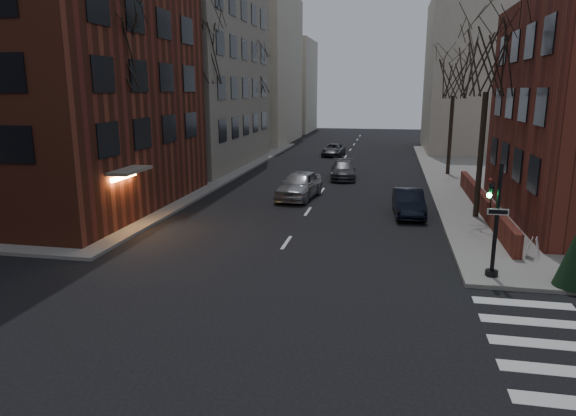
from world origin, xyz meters
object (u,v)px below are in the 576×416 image
at_px(tree_left_a, 112,48).
at_px(streetlamp_far, 265,113).
at_px(tree_right_b, 454,75).
at_px(parked_sedan, 409,203).
at_px(car_lane_gray, 343,170).
at_px(tree_right_a, 489,58).
at_px(streetlamp_near, 191,127).
at_px(car_lane_far, 333,150).
at_px(car_lane_silver, 299,185).
at_px(traffic_signal, 494,228).
at_px(sandwich_board, 533,248).
at_px(tree_left_c, 254,74).
at_px(tree_left_b, 202,55).

relative_size(tree_left_a, streetlamp_far, 1.63).
distance_m(tree_left_a, tree_right_b, 25.19).
height_order(parked_sedan, car_lane_gray, parked_sedan).
height_order(tree_left_a, tree_right_a, tree_left_a).
height_order(tree_left_a, car_lane_gray, tree_left_a).
height_order(streetlamp_near, car_lane_far, streetlamp_near).
bearing_deg(car_lane_silver, tree_left_a, -129.35).
bearing_deg(parked_sedan, tree_right_b, 72.36).
height_order(tree_left_a, streetlamp_far, tree_left_a).
height_order(traffic_signal, tree_left_a, tree_left_a).
bearing_deg(sandwich_board, car_lane_silver, 157.63).
bearing_deg(tree_left_a, sandwich_board, -7.84).
relative_size(tree_left_a, car_lane_silver, 2.08).
height_order(tree_left_c, tree_right_a, same).
bearing_deg(car_lane_gray, tree_left_a, -127.54).
bearing_deg(tree_left_b, car_lane_far, 65.56).
bearing_deg(streetlamp_near, car_lane_gray, 37.58).
bearing_deg(tree_left_a, tree_right_b, 45.64).
distance_m(tree_left_a, car_lane_far, 30.53).
bearing_deg(sandwich_board, tree_right_b, 112.86).
xyz_separation_m(streetlamp_far, car_lane_gray, (9.13, -12.97, -3.57)).
xyz_separation_m(tree_left_a, tree_right_a, (17.60, 4.00, -0.44)).
distance_m(streetlamp_far, parked_sedan, 27.68).
bearing_deg(traffic_signal, tree_left_b, 134.54).
bearing_deg(tree_right_b, car_lane_far, 133.78).
bearing_deg(car_lane_far, streetlamp_far, -172.67).
relative_size(tree_right_a, streetlamp_far, 1.55).
height_order(tree_right_a, streetlamp_far, tree_right_a).
bearing_deg(tree_left_b, streetlamp_far, 87.85).
xyz_separation_m(traffic_signal, tree_left_a, (-16.74, 5.01, 6.56)).
relative_size(traffic_signal, tree_right_b, 0.44).
bearing_deg(car_lane_gray, streetlamp_far, 120.55).
relative_size(streetlamp_near, parked_sedan, 1.48).
bearing_deg(tree_left_b, car_lane_silver, -31.00).
relative_size(streetlamp_near, car_lane_far, 1.46).
bearing_deg(car_lane_far, car_lane_silver, -86.46).
relative_size(streetlamp_far, parked_sedan, 1.48).
xyz_separation_m(streetlamp_near, car_lane_gray, (9.13, 7.03, -3.57)).
xyz_separation_m(tree_left_c, car_lane_far, (7.51, 2.53, -7.43)).
xyz_separation_m(tree_left_c, tree_right_a, (17.60, -22.00, 0.00)).
xyz_separation_m(tree_left_c, car_lane_gray, (9.73, -10.97, -7.37)).
height_order(tree_right_a, car_lane_far, tree_right_a).
bearing_deg(tree_left_b, parked_sedan, -28.97).
height_order(tree_left_a, car_lane_silver, tree_left_a).
xyz_separation_m(car_lane_silver, sandwich_board, (11.02, -9.94, -0.29)).
distance_m(traffic_signal, car_lane_far, 34.80).
distance_m(streetlamp_far, sandwich_board, 35.75).
height_order(streetlamp_far, car_lane_far, streetlamp_far).
bearing_deg(tree_right_a, car_lane_silver, 161.23).
xyz_separation_m(streetlamp_far, parked_sedan, (13.59, -23.86, -3.54)).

